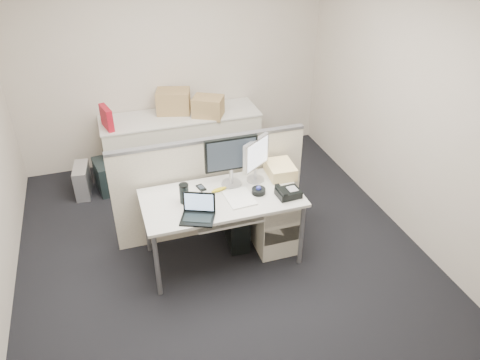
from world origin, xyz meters
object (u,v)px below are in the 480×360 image
object	(u,v)px
desk	(222,202)
monitor_main	(231,162)
laptop	(197,210)
desk_phone	(288,193)

from	to	relation	value
desk	monitor_main	world-z (taller)	monitor_main
laptop	desk_phone	world-z (taller)	laptop
desk	desk_phone	size ratio (longest dim) A/B	6.99
desk	desk_phone	bearing A→B (deg)	-16.70
monitor_main	desk_phone	distance (m)	0.62
monitor_main	laptop	bearing A→B (deg)	-133.66
desk	monitor_main	distance (m)	0.40
desk	laptop	bearing A→B (deg)	-136.97
desk	desk_phone	xyz separation A→B (m)	(0.60, -0.18, 0.10)
desk	laptop	xyz separation A→B (m)	(-0.30, -0.28, 0.17)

